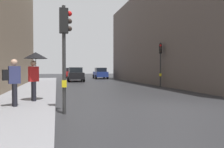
# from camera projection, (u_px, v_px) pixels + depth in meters

# --- Properties ---
(ground_plane) EXTENTS (120.00, 120.00, 0.00)m
(ground_plane) POSITION_uv_depth(u_px,v_px,m) (172.00, 108.00, 8.18)
(ground_plane) COLOR #28282B
(sidewalk_kerb) EXTENTS (2.86, 40.00, 0.16)m
(sidewalk_kerb) POSITION_uv_depth(u_px,v_px,m) (32.00, 93.00, 12.38)
(sidewalk_kerb) COLOR gray
(sidewalk_kerb) RESTS_ON ground
(building_facade_right) EXTENTS (12.00, 26.14, 10.40)m
(building_facade_right) POSITION_uv_depth(u_px,v_px,m) (198.00, 36.00, 22.24)
(building_facade_right) COLOR #5B514C
(building_facade_right) RESTS_ON ground
(traffic_light_near_left) EXTENTS (0.43, 0.24, 3.74)m
(traffic_light_near_left) POSITION_uv_depth(u_px,v_px,m) (65.00, 40.00, 6.97)
(traffic_light_near_left) COLOR #2D2D2D
(traffic_light_near_left) RESTS_ON ground
(traffic_light_mid_street) EXTENTS (0.35, 0.45, 3.85)m
(traffic_light_mid_street) POSITION_uv_depth(u_px,v_px,m) (160.00, 56.00, 17.58)
(traffic_light_mid_street) COLOR #2D2D2D
(traffic_light_mid_street) RESTS_ON ground
(car_red_sedan) EXTENTS (2.14, 4.26, 1.76)m
(car_red_sedan) POSITION_uv_depth(u_px,v_px,m) (71.00, 73.00, 35.15)
(car_red_sedan) COLOR red
(car_red_sedan) RESTS_ON ground
(car_blue_van) EXTENTS (2.13, 4.26, 1.76)m
(car_blue_van) POSITION_uv_depth(u_px,v_px,m) (100.00, 73.00, 32.45)
(car_blue_van) COLOR navy
(car_blue_van) RESTS_ON ground
(car_dark_suv) EXTENTS (2.10, 4.24, 1.76)m
(car_dark_suv) POSITION_uv_depth(u_px,v_px,m) (76.00, 74.00, 25.55)
(car_dark_suv) COLOR black
(car_dark_suv) RESTS_ON ground
(pedestrian_with_umbrella) EXTENTS (1.00, 1.00, 2.14)m
(pedestrian_with_umbrella) POSITION_uv_depth(u_px,v_px,m) (35.00, 63.00, 8.88)
(pedestrian_with_umbrella) COLOR black
(pedestrian_with_umbrella) RESTS_ON sidewalk_kerb
(pedestrian_with_grey_backpack) EXTENTS (0.66, 0.45, 1.77)m
(pedestrian_with_grey_backpack) POSITION_uv_depth(u_px,v_px,m) (13.00, 80.00, 7.57)
(pedestrian_with_grey_backpack) COLOR black
(pedestrian_with_grey_backpack) RESTS_ON sidewalk_kerb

